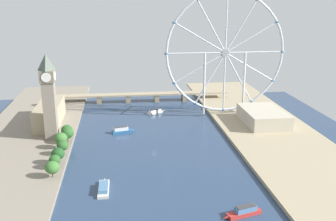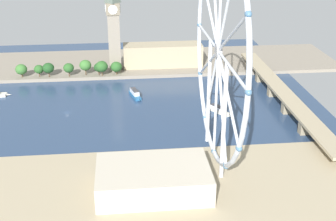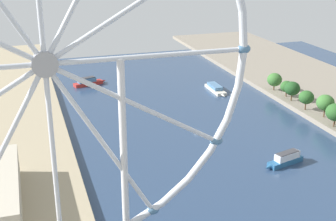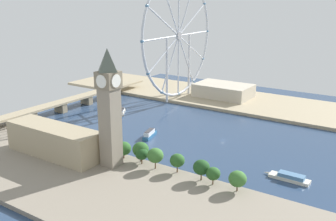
{
  "view_description": "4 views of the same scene",
  "coord_description": "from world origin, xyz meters",
  "px_view_note": "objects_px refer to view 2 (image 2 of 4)",
  "views": [
    {
      "loc": [
        -27.15,
        -322.54,
        131.13
      ],
      "look_at": [
        18.81,
        55.05,
        20.92
      ],
      "focal_mm": 42.75,
      "sensor_mm": 36.0,
      "label": 1
    },
    {
      "loc": [
        332.82,
        43.79,
        143.8
      ],
      "look_at": [
        20.16,
        76.35,
        7.06
      ],
      "focal_mm": 49.45,
      "sensor_mm": 36.0,
      "label": 2
    },
    {
      "loc": [
        92.63,
        234.48,
        105.49
      ],
      "look_at": [
        12.78,
        -13.52,
        9.4
      ],
      "focal_mm": 49.86,
      "sensor_mm": 36.0,
      "label": 3
    },
    {
      "loc": [
        -273.19,
        -129.37,
        113.13
      ],
      "look_at": [
        -13.41,
        44.6,
        21.05
      ],
      "focal_mm": 42.09,
      "sensor_mm": 36.0,
      "label": 4
    }
  ],
  "objects_px": {
    "clock_tower": "(114,28)",
    "river_bridge": "(283,94)",
    "ferris_wheel": "(218,52)",
    "tour_boat_2": "(135,94)",
    "riverside_hall": "(153,179)",
    "parliament_block": "(163,55)",
    "tour_boat_0": "(219,110)"
  },
  "relations": [
    {
      "from": "clock_tower",
      "to": "river_bridge",
      "type": "bearing_deg",
      "value": 55.52
    },
    {
      "from": "parliament_block",
      "to": "tour_boat_0",
      "type": "bearing_deg",
      "value": 16.31
    },
    {
      "from": "clock_tower",
      "to": "parliament_block",
      "type": "xyz_separation_m",
      "value": [
        -9.08,
        46.1,
        -30.28
      ]
    },
    {
      "from": "river_bridge",
      "to": "tour_boat_0",
      "type": "xyz_separation_m",
      "value": [
        11.98,
        -54.42,
        -6.03
      ]
    },
    {
      "from": "clock_tower",
      "to": "riverside_hall",
      "type": "distance_m",
      "value": 213.99
    },
    {
      "from": "parliament_block",
      "to": "river_bridge",
      "type": "distance_m",
      "value": 133.49
    },
    {
      "from": "clock_tower",
      "to": "tour_boat_2",
      "type": "bearing_deg",
      "value": 13.85
    },
    {
      "from": "river_bridge",
      "to": "tour_boat_2",
      "type": "height_order",
      "value": "river_bridge"
    },
    {
      "from": "riverside_hall",
      "to": "river_bridge",
      "type": "distance_m",
      "value": 163.93
    },
    {
      "from": "ferris_wheel",
      "to": "riverside_hall",
      "type": "height_order",
      "value": "ferris_wheel"
    },
    {
      "from": "parliament_block",
      "to": "river_bridge",
      "type": "bearing_deg",
      "value": 40.94
    },
    {
      "from": "clock_tower",
      "to": "tour_boat_0",
      "type": "distance_m",
      "value": 136.92
    },
    {
      "from": "tour_boat_0",
      "to": "clock_tower",
      "type": "bearing_deg",
      "value": -175.8
    },
    {
      "from": "clock_tower",
      "to": "parliament_block",
      "type": "distance_m",
      "value": 55.9
    },
    {
      "from": "parliament_block",
      "to": "tour_boat_2",
      "type": "bearing_deg",
      "value": -22.21
    },
    {
      "from": "riverside_hall",
      "to": "tour_boat_2",
      "type": "relative_size",
      "value": 2.58
    },
    {
      "from": "parliament_block",
      "to": "riverside_hall",
      "type": "height_order",
      "value": "parliament_block"
    },
    {
      "from": "ferris_wheel",
      "to": "tour_boat_2",
      "type": "distance_m",
      "value": 139.39
    },
    {
      "from": "clock_tower",
      "to": "river_bridge",
      "type": "height_order",
      "value": "clock_tower"
    },
    {
      "from": "clock_tower",
      "to": "ferris_wheel",
      "type": "distance_m",
      "value": 189.84
    },
    {
      "from": "riverside_hall",
      "to": "tour_boat_2",
      "type": "height_order",
      "value": "riverside_hall"
    },
    {
      "from": "riverside_hall",
      "to": "tour_boat_0",
      "type": "distance_m",
      "value": 122.0
    },
    {
      "from": "ferris_wheel",
      "to": "riverside_hall",
      "type": "distance_m",
      "value": 79.35
    },
    {
      "from": "ferris_wheel",
      "to": "river_bridge",
      "type": "xyz_separation_m",
      "value": [
        -86.38,
        73.32,
        -62.52
      ]
    },
    {
      "from": "ferris_wheel",
      "to": "river_bridge",
      "type": "distance_m",
      "value": 129.4
    },
    {
      "from": "parliament_block",
      "to": "river_bridge",
      "type": "relative_size",
      "value": 0.35
    },
    {
      "from": "parliament_block",
      "to": "ferris_wheel",
      "type": "height_order",
      "value": "ferris_wheel"
    },
    {
      "from": "parliament_block",
      "to": "ferris_wheel",
      "type": "relative_size",
      "value": 0.57
    },
    {
      "from": "river_bridge",
      "to": "tour_boat_2",
      "type": "distance_m",
      "value": 120.71
    },
    {
      "from": "parliament_block",
      "to": "river_bridge",
      "type": "height_order",
      "value": "parliament_block"
    },
    {
      "from": "tour_boat_2",
      "to": "parliament_block",
      "type": "bearing_deg",
      "value": 143.18
    },
    {
      "from": "parliament_block",
      "to": "riverside_hall",
      "type": "distance_m",
      "value": 220.92
    }
  ]
}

